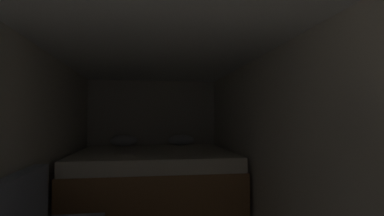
% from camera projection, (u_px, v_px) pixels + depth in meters
% --- Properties ---
extents(wall_back, '(2.46, 0.05, 1.95)m').
position_uv_depth(wall_back, '(153.00, 133.00, 5.44)').
color(wall_back, beige).
rests_on(wall_back, ground).
extents(wall_left, '(0.05, 5.59, 1.95)m').
position_uv_depth(wall_left, '(17.00, 149.00, 2.47)').
color(wall_left, beige).
rests_on(wall_left, ground).
extents(wall_right, '(0.05, 5.59, 1.95)m').
position_uv_depth(wall_right, '(282.00, 145.00, 2.84)').
color(wall_right, beige).
rests_on(wall_right, ground).
extents(ceiling_slab, '(2.46, 5.59, 0.05)m').
position_uv_depth(ceiling_slab, '(159.00, 39.00, 2.69)').
color(ceiling_slab, white).
rests_on(ceiling_slab, wall_left).
extents(bed, '(2.24, 2.08, 0.95)m').
position_uv_depth(bed, '(154.00, 175.00, 4.33)').
color(bed, olive).
rests_on(bed, ground).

